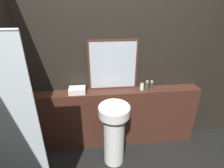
{
  "coord_description": "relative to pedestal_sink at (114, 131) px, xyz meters",
  "views": [
    {
      "loc": [
        -0.29,
        -0.91,
        2.07
      ],
      "look_at": [
        -0.07,
        1.15,
        1.09
      ],
      "focal_mm": 28.0,
      "sensor_mm": 36.0,
      "label": 1
    }
  ],
  "objects": [
    {
      "name": "conditioner_bottle",
      "position": [
        0.51,
        0.36,
        0.47
      ],
      "size": [
        0.05,
        0.05,
        0.14
      ],
      "color": "#2D4C3D",
      "rests_on": "vanity_counter"
    },
    {
      "name": "lotion_bottle",
      "position": [
        0.58,
        0.36,
        0.47
      ],
      "size": [
        0.04,
        0.04,
        0.13
      ],
      "color": "#4C3823",
      "rests_on": "vanity_counter"
    },
    {
      "name": "shampoo_bottle",
      "position": [
        0.44,
        0.36,
        0.46
      ],
      "size": [
        0.05,
        0.05,
        0.1
      ],
      "color": "white",
      "rests_on": "vanity_counter"
    },
    {
      "name": "mirror",
      "position": [
        0.03,
        0.45,
        0.76
      ],
      "size": [
        0.67,
        0.03,
        0.7
      ],
      "color": "#47281E",
      "rests_on": "vanity_counter"
    },
    {
      "name": "pedestal_sink",
      "position": [
        0.0,
        0.0,
        0.0
      ],
      "size": [
        0.4,
        0.4,
        0.91
      ],
      "color": "white",
      "rests_on": "ground_plane"
    },
    {
      "name": "wall_back",
      "position": [
        0.07,
        0.5,
        0.73
      ],
      "size": [
        8.0,
        0.06,
        2.5
      ],
      "color": "black",
      "rests_on": "ground_plane"
    },
    {
      "name": "shower_panel",
      "position": [
        -0.92,
        -0.59,
        0.45
      ],
      "size": [
        0.47,
        0.02,
        1.92
      ],
      "color": "silver",
      "rests_on": "ground_plane"
    },
    {
      "name": "towel_stack",
      "position": [
        -0.47,
        0.36,
        0.45
      ],
      "size": [
        0.22,
        0.16,
        0.08
      ],
      "color": "silver",
      "rests_on": "vanity_counter"
    },
    {
      "name": "vanity_counter",
      "position": [
        0.07,
        0.36,
        -0.05
      ],
      "size": [
        2.45,
        0.21,
        0.93
      ],
      "color": "#422319",
      "rests_on": "ground_plane"
    }
  ]
}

